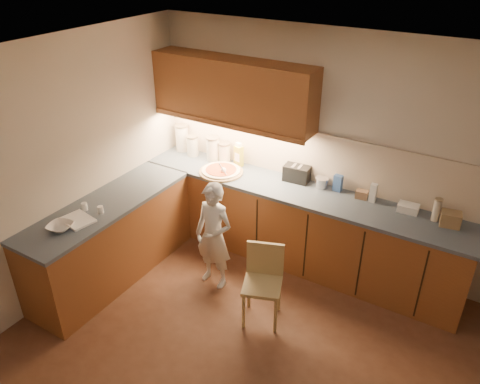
{
  "coord_description": "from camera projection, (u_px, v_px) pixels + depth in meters",
  "views": [
    {
      "loc": [
        1.41,
        -2.46,
        3.38
      ],
      "look_at": [
        -0.8,
        1.2,
        1.0
      ],
      "focal_mm": 35.0,
      "sensor_mm": 36.0,
      "label": 1
    }
  ],
  "objects": [
    {
      "name": "canister_c",
      "position": [
        213.0,
        149.0,
        5.67
      ],
      "size": [
        0.17,
        0.17,
        0.31
      ],
      "rotation": [
        0.0,
        0.0,
        -0.41
      ],
      "color": "silver",
      "rests_on": "l_counter"
    },
    {
      "name": "card_box_a",
      "position": [
        362.0,
        194.0,
        4.92
      ],
      "size": [
        0.13,
        0.1,
        0.09
      ],
      "primitive_type": "cube",
      "rotation": [
        0.0,
        0.0,
        0.11
      ],
      "color": "#A07856",
      "rests_on": "l_counter"
    },
    {
      "name": "backsplash",
      "position": [
        309.0,
        156.0,
        5.18
      ],
      "size": [
        3.75,
        0.02,
        0.58
      ],
      "primitive_type": "cube",
      "color": "beige",
      "rests_on": "l_counter"
    },
    {
      "name": "pizza_on_board",
      "position": [
        221.0,
        171.0,
        5.45
      ],
      "size": [
        0.51,
        0.51,
        0.21
      ],
      "rotation": [
        0.0,
        0.0,
        -0.36
      ],
      "color": "tan",
      "rests_on": "l_counter"
    },
    {
      "name": "flat_pack",
      "position": [
        408.0,
        208.0,
        4.69
      ],
      "size": [
        0.21,
        0.15,
        0.08
      ],
      "primitive_type": "cube",
      "rotation": [
        0.0,
        0.0,
        0.04
      ],
      "color": "white",
      "rests_on": "l_counter"
    },
    {
      "name": "blue_box",
      "position": [
        338.0,
        183.0,
        5.04
      ],
      "size": [
        0.1,
        0.07,
        0.18
      ],
      "primitive_type": "cube",
      "rotation": [
        0.0,
        0.0,
        -0.06
      ],
      "color": "#34599E",
      "rests_on": "l_counter"
    },
    {
      "name": "spice_jar_a",
      "position": [
        84.0,
        207.0,
        4.71
      ],
      "size": [
        0.07,
        0.07,
        0.08
      ],
      "primitive_type": "cylinder",
      "rotation": [
        0.0,
        0.0,
        0.31
      ],
      "color": "silver",
      "rests_on": "l_counter"
    },
    {
      "name": "canister_d",
      "position": [
        224.0,
        152.0,
        5.66
      ],
      "size": [
        0.15,
        0.15,
        0.25
      ],
      "rotation": [
        0.0,
        0.0,
        -0.18
      ],
      "color": "silver",
      "rests_on": "l_counter"
    },
    {
      "name": "toaster",
      "position": [
        297.0,
        173.0,
        5.24
      ],
      "size": [
        0.3,
        0.18,
        0.19
      ],
      "rotation": [
        0.0,
        0.0,
        0.07
      ],
      "color": "black",
      "rests_on": "l_counter"
    },
    {
      "name": "spice_jar_b",
      "position": [
        100.0,
        210.0,
        4.66
      ],
      "size": [
        0.07,
        0.07,
        0.08
      ],
      "primitive_type": "cylinder",
      "rotation": [
        0.0,
        0.0,
        0.18
      ],
      "color": "white",
      "rests_on": "l_counter"
    },
    {
      "name": "oil_jug",
      "position": [
        239.0,
        155.0,
        5.56
      ],
      "size": [
        0.12,
        0.1,
        0.3
      ],
      "rotation": [
        0.0,
        0.0,
        -0.28
      ],
      "color": "gold",
      "rests_on": "l_counter"
    },
    {
      "name": "canister_a",
      "position": [
        182.0,
        138.0,
        5.94
      ],
      "size": [
        0.17,
        0.17,
        0.34
      ],
      "rotation": [
        0.0,
        0.0,
        -0.33
      ],
      "color": "silver",
      "rests_on": "l_counter"
    },
    {
      "name": "upper_cabinets",
      "position": [
        232.0,
        91.0,
        5.16
      ],
      "size": [
        1.95,
        0.36,
        0.73
      ],
      "color": "brown",
      "rests_on": "ground"
    },
    {
      "name": "steel_pot",
      "position": [
        322.0,
        183.0,
        5.12
      ],
      "size": [
        0.15,
        0.15,
        0.11
      ],
      "color": "#B4B3B8",
      "rests_on": "l_counter"
    },
    {
      "name": "card_box_b",
      "position": [
        451.0,
        219.0,
        4.45
      ],
      "size": [
        0.21,
        0.17,
        0.14
      ],
      "primitive_type": "cube",
      "rotation": [
        0.0,
        0.0,
        0.18
      ],
      "color": "#997C52",
      "rests_on": "l_counter"
    },
    {
      "name": "canister_b",
      "position": [
        192.0,
        146.0,
        5.82
      ],
      "size": [
        0.15,
        0.15,
        0.26
      ],
      "rotation": [
        0.0,
        0.0,
        -0.39
      ],
      "color": "silver",
      "rests_on": "l_counter"
    },
    {
      "name": "white_bottle",
      "position": [
        373.0,
        193.0,
        4.83
      ],
      "size": [
        0.07,
        0.07,
        0.2
      ],
      "primitive_type": "cube",
      "rotation": [
        0.0,
        0.0,
        0.05
      ],
      "color": "white",
      "rests_on": "l_counter"
    },
    {
      "name": "tall_jar",
      "position": [
        437.0,
        210.0,
        4.5
      ],
      "size": [
        0.08,
        0.08,
        0.24
      ],
      "rotation": [
        0.0,
        0.0,
        -0.11
      ],
      "color": "beige",
      "rests_on": "l_counter"
    },
    {
      "name": "mixing_bowl",
      "position": [
        60.0,
        227.0,
        4.41
      ],
      "size": [
        0.27,
        0.27,
        0.06
      ],
      "primitive_type": "imported",
      "rotation": [
        0.0,
        0.0,
        0.22
      ],
      "color": "silver",
      "rests_on": "l_counter"
    },
    {
      "name": "l_counter",
      "position": [
        233.0,
        229.0,
        5.25
      ],
      "size": [
        3.77,
        2.62,
        0.92
      ],
      "color": "brown",
      "rests_on": "ground"
    },
    {
      "name": "room",
      "position": [
        249.0,
        208.0,
        3.3
      ],
      "size": [
        4.54,
        4.5,
        2.62
      ],
      "color": "#512D1B",
      "rests_on": "ground"
    },
    {
      "name": "wooden_chair",
      "position": [
        263.0,
        278.0,
        4.51
      ],
      "size": [
        0.46,
        0.46,
        0.8
      ],
      "rotation": [
        0.0,
        0.0,
        0.36
      ],
      "color": "tan",
      "rests_on": "ground"
    },
    {
      "name": "child",
      "position": [
        214.0,
        236.0,
        4.88
      ],
      "size": [
        0.45,
        0.31,
        1.2
      ],
      "primitive_type": "imported",
      "rotation": [
        0.0,
        0.0,
        -0.04
      ],
      "color": "silver",
      "rests_on": "ground"
    },
    {
      "name": "dough_cloth",
      "position": [
        77.0,
        220.0,
        4.54
      ],
      "size": [
        0.35,
        0.29,
        0.02
      ],
      "primitive_type": "cube",
      "rotation": [
        0.0,
        0.0,
        -0.18
      ],
      "color": "white",
      "rests_on": "l_counter"
    }
  ]
}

